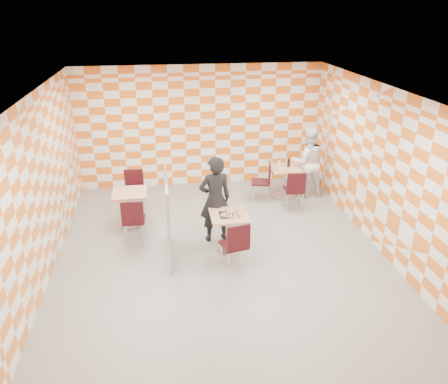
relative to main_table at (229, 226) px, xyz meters
name	(u,v)px	position (x,y,z in m)	size (l,w,h in m)	color
room_shell	(216,168)	(-0.18, 0.47, 0.99)	(7.00, 7.00, 7.00)	gray
main_table	(229,226)	(0.00, 0.00, 0.00)	(0.70, 0.70, 0.75)	tan
second_table	(284,177)	(1.68, 2.26, 0.00)	(0.70, 0.70, 0.75)	tan
empty_table	(131,203)	(-1.87, 1.32, 0.00)	(0.70, 0.70, 0.75)	tan
chair_main_front	(236,243)	(0.01, -0.68, 0.04)	(0.51, 0.51, 0.92)	black
chair_second_front	(295,188)	(1.72, 1.51, 0.04)	(0.46, 0.47, 0.92)	black
chair_second_side	(265,178)	(1.18, 2.15, 0.04)	(0.51, 0.51, 0.92)	black
chair_empty_near	(133,218)	(-1.78, 0.54, 0.04)	(0.43, 0.44, 0.92)	black
chair_empty_far	(134,187)	(-1.82, 2.07, 0.04)	(0.45, 0.45, 0.92)	black
partition	(168,218)	(-1.12, -0.04, 0.28)	(0.08, 1.38, 1.55)	white
man_dark	(215,199)	(-0.21, 0.46, 0.35)	(0.63, 0.41, 1.73)	black
man_white	(308,162)	(2.26, 2.32, 0.33)	(0.82, 0.64, 1.69)	white
pizza_on_foil	(230,214)	(0.00, -0.02, 0.26)	(0.40, 0.40, 0.04)	silver
sport_bottle	(279,163)	(1.57, 2.36, 0.33)	(0.06, 0.06, 0.20)	white
soda_bottle	(289,163)	(1.79, 2.30, 0.34)	(0.07, 0.07, 0.23)	black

